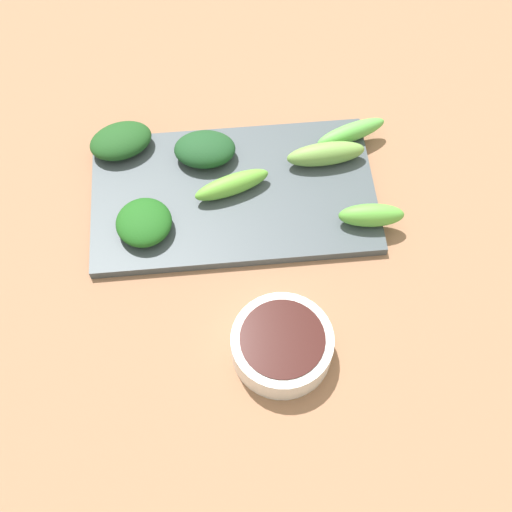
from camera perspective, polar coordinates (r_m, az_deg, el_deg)
The scene contains 10 objects.
tabletop at distance 0.76m, azimuth 0.28°, elevation -1.19°, with size 2.10×2.10×0.02m, color #9A6B4D.
sauce_bowl at distance 0.69m, azimuth 2.21°, elevation -7.50°, with size 0.10×0.10×0.04m.
serving_plate at distance 0.79m, azimuth -1.91°, elevation 5.28°, with size 0.19×0.33×0.01m, color #424B52.
broccoli_stalk_0 at distance 0.80m, azimuth 5.93°, elevation 8.59°, with size 0.03×0.09×0.03m, color #78A84D.
broccoli_leafy_1 at distance 0.81m, azimuth -4.36°, elevation 9.00°, with size 0.05×0.07×0.03m, color #1D4924.
broccoli_stalk_2 at distance 0.77m, azimuth -2.05°, elevation 6.05°, with size 0.02×0.09×0.03m, color #6CB73D.
broccoli_stalk_3 at distance 0.83m, azimuth 8.06°, elevation 10.32°, with size 0.02×0.09×0.02m, color #62BB4E.
broccoli_leafy_4 at distance 0.83m, azimuth -11.38°, elevation 9.54°, with size 0.05×0.07×0.03m, color #1F4D1F.
broccoli_leafy_5 at distance 0.76m, azimuth -9.47°, elevation 2.82°, with size 0.06×0.06×0.03m, color #1F5C1C.
broccoli_stalk_6 at distance 0.76m, azimuth 9.74°, elevation 3.42°, with size 0.02×0.07×0.03m, color #61B643.
Camera 1 is at (-0.36, 0.04, 0.68)m, focal length 47.25 mm.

